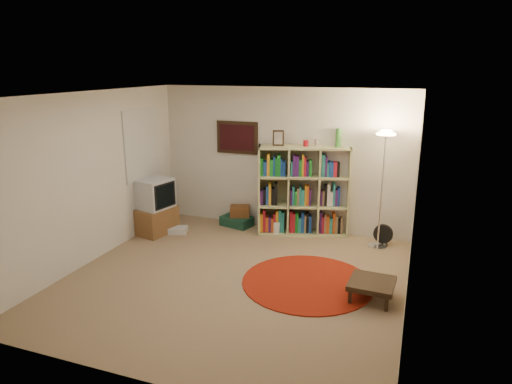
% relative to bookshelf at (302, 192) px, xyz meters
% --- Properties ---
extents(room, '(4.54, 4.54, 2.54)m').
position_rel_bookshelf_xyz_m(room, '(-0.46, -2.03, 0.51)').
color(room, '#8B6F51').
rests_on(room, ground).
extents(bookshelf, '(1.60, 0.86, 1.85)m').
position_rel_bookshelf_xyz_m(bookshelf, '(0.00, 0.00, 0.00)').
color(bookshelf, tan).
rests_on(bookshelf, ground).
extents(floor_lamp, '(0.47, 0.47, 1.91)m').
position_rel_bookshelf_xyz_m(floor_lamp, '(1.34, -0.23, 0.84)').
color(floor_lamp, white).
rests_on(floor_lamp, ground).
extents(floor_fan, '(0.31, 0.17, 0.36)m').
position_rel_bookshelf_xyz_m(floor_fan, '(1.41, -0.12, -0.57)').
color(floor_fan, black).
rests_on(floor_fan, ground).
extents(tv_stand, '(0.60, 0.75, 0.97)m').
position_rel_bookshelf_xyz_m(tv_stand, '(-2.37, -0.88, -0.28)').
color(tv_stand, brown).
rests_on(tv_stand, ground).
extents(dvd_box, '(0.37, 0.34, 0.10)m').
position_rel_bookshelf_xyz_m(dvd_box, '(-2.03, -0.76, -0.70)').
color(dvd_box, silver).
rests_on(dvd_box, ground).
extents(suitcase, '(0.61, 0.47, 0.18)m').
position_rel_bookshelf_xyz_m(suitcase, '(-1.20, -0.06, -0.66)').
color(suitcase, '#143729').
rests_on(suitcase, ground).
extents(wicker_basket, '(0.41, 0.35, 0.20)m').
position_rel_bookshelf_xyz_m(wicker_basket, '(-1.15, -0.02, -0.47)').
color(wicker_basket, brown).
rests_on(wicker_basket, suitcase).
extents(paper_towel, '(0.13, 0.13, 0.22)m').
position_rel_bookshelf_xyz_m(paper_towel, '(-0.37, -0.25, -0.63)').
color(paper_towel, white).
rests_on(paper_towel, ground).
extents(red_rug, '(1.78, 1.78, 0.02)m').
position_rel_bookshelf_xyz_m(red_rug, '(0.57, -1.85, -0.74)').
color(red_rug, maroon).
rests_on(red_rug, ground).
extents(side_table, '(0.57, 0.57, 0.25)m').
position_rel_bookshelf_xyz_m(side_table, '(1.43, -2.02, -0.54)').
color(side_table, black).
rests_on(side_table, ground).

